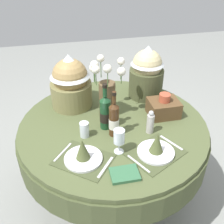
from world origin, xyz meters
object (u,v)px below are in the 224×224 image
flower_vase (106,91)px  wine_bottle_left (105,112)px  pepper_mill (150,123)px  place_setting_left (83,154)px  wine_glass_left (119,137)px  gift_tub_back_left (70,80)px  place_setting_right (156,148)px  gift_tub_back_right (147,70)px  book_on_table (125,174)px  wine_bottle_centre (114,119)px  dining_table (113,139)px  woven_basket_side_right (164,107)px  tumbler_near_left (84,130)px

flower_vase → wine_bottle_left: 0.19m
flower_vase → pepper_mill: (0.25, -0.29, -0.13)m
place_setting_left → flower_vase: (0.25, 0.47, 0.16)m
flower_vase → wine_glass_left: 0.46m
flower_vase → gift_tub_back_left: 0.32m
place_setting_left → flower_vase: 0.56m
place_setting_left → gift_tub_back_left: 0.69m
place_setting_right → wine_bottle_left: size_ratio=1.20×
gift_tub_back_left → gift_tub_back_right: 0.63m
book_on_table → gift_tub_back_right: bearing=65.5°
wine_bottle_centre → flower_vase: bearing=89.5°
flower_vase → gift_tub_back_right: (0.38, 0.21, 0.03)m
place_setting_right → wine_glass_left: wine_glass_left is taller
wine_bottle_left → pepper_mill: bearing=-22.9°
pepper_mill → book_on_table: 0.46m
flower_vase → wine_bottle_left: (-0.04, -0.17, -0.08)m
dining_table → wine_glass_left: 0.41m
pepper_mill → woven_basket_side_right: 0.25m
book_on_table → woven_basket_side_right: bearing=51.4°
tumbler_near_left → woven_basket_side_right: 0.64m
wine_glass_left → woven_basket_side_right: (0.44, 0.34, -0.05)m
tumbler_near_left → gift_tub_back_right: (0.59, 0.45, 0.18)m
wine_glass_left → book_on_table: bearing=-94.4°
wine_bottle_left → gift_tub_back_right: size_ratio=0.79×
flower_vase → gift_tub_back_right: flower_vase is taller
place_setting_left → woven_basket_side_right: woven_basket_side_right is taller
place_setting_right → woven_basket_side_right: (0.21, 0.41, 0.02)m
wine_bottle_left → tumbler_near_left: 0.19m
wine_glass_left → gift_tub_back_left: size_ratio=0.40×
place_setting_left → gift_tub_back_right: size_ratio=0.95×
tumbler_near_left → pepper_mill: bearing=-6.9°
dining_table → flower_vase: (-0.02, 0.14, 0.36)m
flower_vase → wine_bottle_centre: size_ratio=1.32×
place_setting_left → flower_vase: flower_vase is taller
pepper_mill → gift_tub_back_left: (-0.50, 0.49, 0.15)m
gift_tub_back_right → book_on_table: bearing=-115.4°
dining_table → place_setting_right: place_setting_right is taller
dining_table → flower_vase: flower_vase is taller
pepper_mill → place_setting_left: bearing=-160.0°
gift_tub_back_left → woven_basket_side_right: bearing=-24.2°
wine_glass_left → pepper_mill: size_ratio=0.97×
place_setting_right → gift_tub_back_left: (-0.46, 0.71, 0.18)m
tumbler_near_left → book_on_table: size_ratio=0.67×
woven_basket_side_right → tumbler_near_left: bearing=-168.3°
place_setting_right → wine_bottle_centre: wine_bottle_centre is taller
flower_vase → wine_bottle_left: size_ratio=1.29×
tumbler_near_left → woven_basket_side_right: (0.63, 0.13, 0.01)m
gift_tub_back_right → woven_basket_side_right: 0.37m
wine_glass_left → gift_tub_back_right: gift_tub_back_right is taller
dining_table → book_on_table: size_ratio=8.48×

